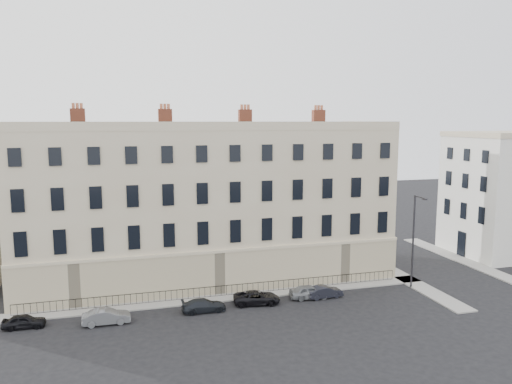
# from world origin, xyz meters

# --- Properties ---
(ground) EXTENTS (160.00, 160.00, 0.00)m
(ground) POSITION_xyz_m (0.00, 0.00, 0.00)
(ground) COLOR black
(ground) RESTS_ON ground
(terrace) EXTENTS (36.22, 12.22, 17.00)m
(terrace) POSITION_xyz_m (-5.97, 11.97, 7.50)
(terrace) COLOR #BEAC8D
(terrace) RESTS_ON ground
(adjacent_building) EXTENTS (10.00, 10.00, 14.00)m
(adjacent_building) POSITION_xyz_m (29.00, 11.00, 7.00)
(adjacent_building) COLOR silver
(adjacent_building) RESTS_ON ground
(pavement_terrace) EXTENTS (48.00, 2.00, 0.12)m
(pavement_terrace) POSITION_xyz_m (-10.00, 5.00, 0.06)
(pavement_terrace) COLOR gray
(pavement_terrace) RESTS_ON ground
(pavement_east_return) EXTENTS (2.00, 24.00, 0.12)m
(pavement_east_return) POSITION_xyz_m (13.00, 8.00, 0.06)
(pavement_east_return) COLOR gray
(pavement_east_return) RESTS_ON ground
(pavement_adjacent) EXTENTS (2.00, 20.00, 0.12)m
(pavement_adjacent) POSITION_xyz_m (23.00, 10.00, 0.06)
(pavement_adjacent) COLOR gray
(pavement_adjacent) RESTS_ON ground
(railings) EXTENTS (35.00, 0.04, 0.96)m
(railings) POSITION_xyz_m (-6.00, 5.40, 0.55)
(railings) COLOR black
(railings) RESTS_ON ground
(car_a) EXTENTS (3.20, 1.38, 1.08)m
(car_a) POSITION_xyz_m (-22.06, 2.78, 0.54)
(car_a) COLOR black
(car_a) RESTS_ON ground
(car_b) EXTENTS (3.70, 1.32, 1.21)m
(car_b) POSITION_xyz_m (-15.95, 1.85, 0.61)
(car_b) COLOR slate
(car_b) RESTS_ON ground
(car_c) EXTENTS (3.72, 1.52, 1.08)m
(car_c) POSITION_xyz_m (-8.13, 2.32, 0.54)
(car_c) COLOR black
(car_c) RESTS_ON ground
(car_d) EXTENTS (4.34, 2.50, 1.14)m
(car_d) POSITION_xyz_m (-3.36, 2.82, 0.57)
(car_d) COLOR black
(car_d) RESTS_ON ground
(car_e) EXTENTS (3.71, 1.66, 1.24)m
(car_e) POSITION_xyz_m (1.57, 2.85, 0.62)
(car_e) COLOR slate
(car_e) RESTS_ON ground
(car_f) EXTENTS (3.40, 1.37, 1.10)m
(car_f) POSITION_xyz_m (2.96, 2.64, 0.55)
(car_f) COLOR black
(car_f) RESTS_ON ground
(streetlamp) EXTENTS (0.28, 1.95, 9.03)m
(streetlamp) POSITION_xyz_m (12.05, 2.79, 5.00)
(streetlamp) COLOR #29292D
(streetlamp) RESTS_ON ground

